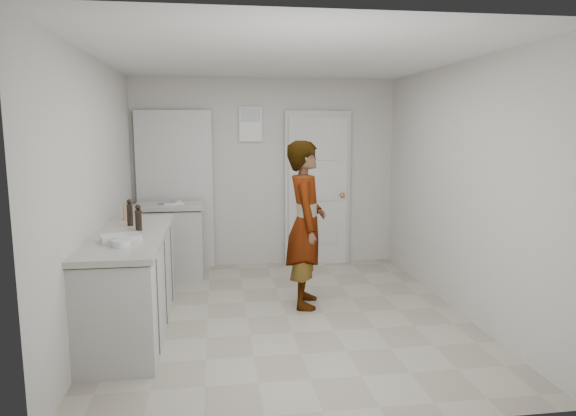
{
  "coord_description": "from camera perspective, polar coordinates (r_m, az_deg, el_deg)",
  "views": [
    {
      "loc": [
        -0.67,
        -4.85,
        1.86
      ],
      "look_at": [
        0.07,
        0.4,
        1.02
      ],
      "focal_mm": 32.0,
      "sensor_mm": 36.0,
      "label": 1
    }
  ],
  "objects": [
    {
      "name": "main_counter",
      "position": [
        4.93,
        -16.98,
        -8.35
      ],
      "size": [
        0.64,
        1.96,
        0.93
      ],
      "color": "beige",
      "rests_on": "ground"
    },
    {
      "name": "spice_jar",
      "position": [
        5.37,
        -16.09,
        -1.04
      ],
      "size": [
        0.05,
        0.05,
        0.07
      ],
      "primitive_type": "cylinder",
      "color": "tan",
      "rests_on": "main_counter"
    },
    {
      "name": "papers",
      "position": [
        6.54,
        -12.68,
        0.55
      ],
      "size": [
        0.3,
        0.35,
        0.01
      ],
      "primitive_type": "cube",
      "rotation": [
        0.0,
        0.0,
        0.21
      ],
      "color": "white",
      "rests_on": "side_counter"
    },
    {
      "name": "oil_cruet_a",
      "position": [
        4.89,
        -16.29,
        -1.09
      ],
      "size": [
        0.06,
        0.06,
        0.24
      ],
      "color": "black",
      "rests_on": "main_counter"
    },
    {
      "name": "egg_bowl",
      "position": [
        4.28,
        -18.03,
        -3.75
      ],
      "size": [
        0.14,
        0.14,
        0.05
      ],
      "color": "silver",
      "rests_on": "main_counter"
    },
    {
      "name": "side_counter",
      "position": [
        6.59,
        -12.94,
        -3.83
      ],
      "size": [
        0.84,
        0.61,
        0.93
      ],
      "color": "beige",
      "rests_on": "ground"
    },
    {
      "name": "person",
      "position": [
        5.32,
        2.0,
        -1.84
      ],
      "size": [
        0.51,
        0.69,
        1.73
      ],
      "primitive_type": "imported",
      "rotation": [
        0.0,
        0.0,
        1.41
      ],
      "color": "silver",
      "rests_on": "ground"
    },
    {
      "name": "room_shell",
      "position": [
        6.88,
        -3.86,
        1.95
      ],
      "size": [
        4.0,
        4.0,
        4.0
      ],
      "color": "#BBB9B1",
      "rests_on": "ground"
    },
    {
      "name": "baking_dish",
      "position": [
        4.48,
        -18.08,
        -3.22
      ],
      "size": [
        0.37,
        0.31,
        0.06
      ],
      "rotation": [
        0.0,
        0.0,
        0.33
      ],
      "color": "silver",
      "rests_on": "main_counter"
    },
    {
      "name": "cake_mix_box",
      "position": [
        5.48,
        -17.3,
        -0.44
      ],
      "size": [
        0.11,
        0.07,
        0.16
      ],
      "primitive_type": "cube",
      "rotation": [
        0.0,
        0.0,
        0.34
      ],
      "color": "#A27051",
      "rests_on": "main_counter"
    },
    {
      "name": "oil_cruet_b",
      "position": [
        5.15,
        -17.17,
        -0.53
      ],
      "size": [
        0.06,
        0.06,
        0.26
      ],
      "color": "black",
      "rests_on": "main_counter"
    },
    {
      "name": "ground",
      "position": [
        5.24,
        -0.2,
        -11.84
      ],
      "size": [
        4.0,
        4.0,
        0.0
      ],
      "primitive_type": "plane",
      "color": "gray",
      "rests_on": "ground"
    }
  ]
}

